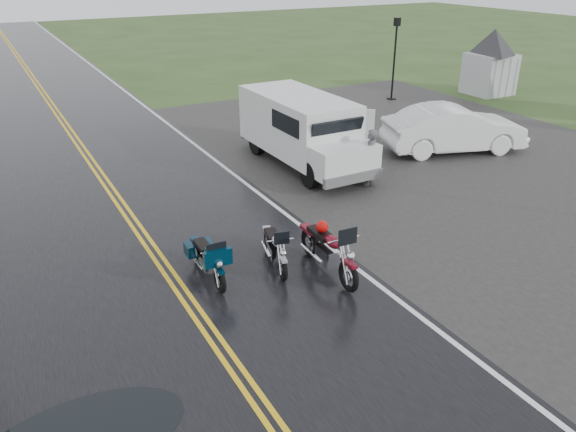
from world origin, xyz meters
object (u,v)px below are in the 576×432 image
at_px(visitor_center, 493,45).
at_px(van_white, 311,151).
at_px(person_at_van, 370,158).
at_px(sedan_white, 454,130).
at_px(lamp_post_far_right, 394,59).
at_px(motorcycle_teal, 219,271).
at_px(motorcycle_red, 349,264).
at_px(motorcycle_silver, 283,260).

relative_size(visitor_center, van_white, 2.67).
distance_m(person_at_van, sedan_white, 4.73).
height_order(sedan_white, lamp_post_far_right, lamp_post_far_right).
relative_size(motorcycle_teal, van_white, 0.32).
xyz_separation_m(motorcycle_red, van_white, (2.34, 5.44, 0.48)).
relative_size(motorcycle_red, motorcycle_silver, 1.26).
bearing_deg(van_white, motorcycle_red, -113.67).
height_order(motorcycle_silver, person_at_van, person_at_van).
relative_size(motorcycle_silver, van_white, 0.31).
bearing_deg(van_white, lamp_post_far_right, 39.77).
height_order(van_white, lamp_post_far_right, lamp_post_far_right).
bearing_deg(motorcycle_silver, lamp_post_far_right, 58.02).
xyz_separation_m(person_at_van, sedan_white, (4.58, 1.17, -0.05)).
bearing_deg(van_white, sedan_white, 4.41).
bearing_deg(motorcycle_red, visitor_center, 38.76).
distance_m(motorcycle_silver, lamp_post_far_right, 17.80).
bearing_deg(motorcycle_teal, motorcycle_red, -26.03).
height_order(motorcycle_teal, van_white, van_white).
bearing_deg(van_white, motorcycle_teal, -138.79).
relative_size(motorcycle_teal, sedan_white, 0.38).
bearing_deg(motorcycle_silver, sedan_white, 41.01).
height_order(visitor_center, lamp_post_far_right, visitor_center).
height_order(person_at_van, sedan_white, person_at_van).
height_order(person_at_van, lamp_post_far_right, lamp_post_far_right).
height_order(motorcycle_teal, person_at_van, person_at_van).
relative_size(visitor_center, sedan_white, 3.19).
xyz_separation_m(van_white, person_at_van, (1.71, -0.64, -0.30)).
distance_m(motorcycle_teal, motorcycle_silver, 1.40).
height_order(motorcycle_teal, lamp_post_far_right, lamp_post_far_right).
height_order(van_white, person_at_van, van_white).
relative_size(van_white, person_at_van, 3.43).
height_order(motorcycle_red, motorcycle_teal, motorcycle_red).
xyz_separation_m(motorcycle_silver, sedan_white, (9.62, 4.91, 0.27)).
distance_m(van_white, sedan_white, 6.32).
xyz_separation_m(visitor_center, person_at_van, (-12.87, -7.32, -1.53)).
distance_m(visitor_center, person_at_van, 14.89).
bearing_deg(visitor_center, person_at_van, -150.38).
height_order(motorcycle_teal, motorcycle_silver, motorcycle_teal).
distance_m(visitor_center, lamp_post_far_right, 5.33).
distance_m(motorcycle_teal, person_at_van, 7.34).
distance_m(motorcycle_red, lamp_post_far_right, 17.87).
distance_m(motorcycle_teal, van_white, 6.33).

